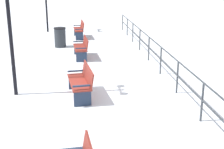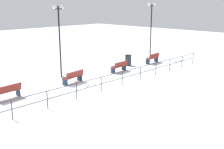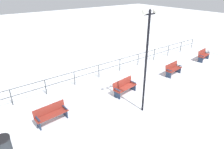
{
  "view_description": "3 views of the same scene",
  "coord_description": "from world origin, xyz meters",
  "px_view_note": "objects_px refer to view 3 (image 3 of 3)",
  "views": [
    {
      "loc": [
        0.02,
        8.48,
        3.28
      ],
      "look_at": [
        -0.92,
        -0.21,
        0.57
      ],
      "focal_mm": 50.96,
      "sensor_mm": 36.0,
      "label": 1
    },
    {
      "loc": [
        -14.3,
        10.87,
        5.25
      ],
      "look_at": [
        -2.16,
        -1.59,
        0.7
      ],
      "focal_mm": 43.6,
      "sensor_mm": 36.0,
      "label": 2
    },
    {
      "loc": [
        7.76,
        -6.88,
        6.11
      ],
      "look_at": [
        -1.41,
        0.1,
        0.72
      ],
      "focal_mm": 31.63,
      "sensor_mm": 36.0,
      "label": 3
    }
  ],
  "objects_px": {
    "bench_second": "(51,114)",
    "lamppost_middle": "(147,48)",
    "bench_fourth": "(173,69)",
    "bench_third": "(124,87)",
    "trash_bin": "(4,148)",
    "bench_fifth": "(203,55)"
  },
  "relations": [
    {
      "from": "bench_third",
      "to": "bench_fourth",
      "type": "xyz_separation_m",
      "value": [
        0.1,
        4.52,
        0.01
      ]
    },
    {
      "from": "lamppost_middle",
      "to": "trash_bin",
      "type": "bearing_deg",
      "value": -98.73
    },
    {
      "from": "lamppost_middle",
      "to": "bench_fifth",
      "type": "bearing_deg",
      "value": 102.49
    },
    {
      "from": "bench_third",
      "to": "trash_bin",
      "type": "xyz_separation_m",
      "value": [
        0.92,
        -6.74,
        0.02
      ]
    },
    {
      "from": "bench_fifth",
      "to": "bench_second",
      "type": "bearing_deg",
      "value": -97.66
    },
    {
      "from": "bench_third",
      "to": "bench_fifth",
      "type": "bearing_deg",
      "value": 84.29
    },
    {
      "from": "trash_bin",
      "to": "bench_fourth",
      "type": "bearing_deg",
      "value": 94.18
    },
    {
      "from": "bench_fifth",
      "to": "lamppost_middle",
      "type": "height_order",
      "value": "lamppost_middle"
    },
    {
      "from": "lamppost_middle",
      "to": "bench_fourth",
      "type": "bearing_deg",
      "value": 110.2
    },
    {
      "from": "bench_second",
      "to": "lamppost_middle",
      "type": "height_order",
      "value": "lamppost_middle"
    },
    {
      "from": "bench_third",
      "to": "lamppost_middle",
      "type": "xyz_separation_m",
      "value": [
        1.9,
        -0.37,
        2.97
      ]
    },
    {
      "from": "bench_third",
      "to": "bench_fifth",
      "type": "distance_m",
      "value": 9.04
    },
    {
      "from": "lamppost_middle",
      "to": "trash_bin",
      "type": "relative_size",
      "value": 5.48
    },
    {
      "from": "bench_second",
      "to": "trash_bin",
      "type": "height_order",
      "value": "trash_bin"
    },
    {
      "from": "bench_second",
      "to": "bench_fifth",
      "type": "distance_m",
      "value": 13.55
    },
    {
      "from": "bench_second",
      "to": "bench_third",
      "type": "xyz_separation_m",
      "value": [
        0.08,
        4.51,
        0.01
      ]
    },
    {
      "from": "bench_fourth",
      "to": "bench_third",
      "type": "bearing_deg",
      "value": -96.76
    },
    {
      "from": "lamppost_middle",
      "to": "bench_third",
      "type": "bearing_deg",
      "value": 168.92
    },
    {
      "from": "bench_third",
      "to": "bench_fifth",
      "type": "xyz_separation_m",
      "value": [
        -0.19,
        9.03,
        0.03
      ]
    },
    {
      "from": "bench_fourth",
      "to": "bench_fifth",
      "type": "height_order",
      "value": "bench_fifth"
    },
    {
      "from": "bench_third",
      "to": "trash_bin",
      "type": "relative_size",
      "value": 1.75
    },
    {
      "from": "bench_fourth",
      "to": "bench_fifth",
      "type": "bearing_deg",
      "value": 88.08
    }
  ]
}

